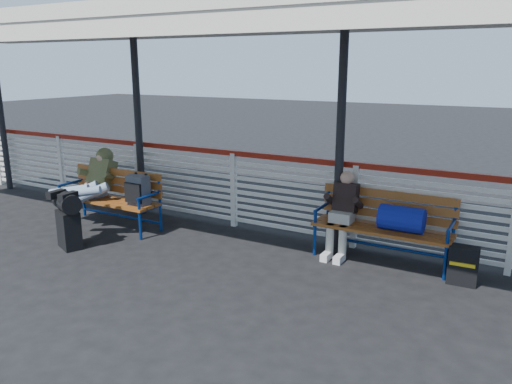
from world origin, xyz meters
The scene contains 9 objects.
ground centered at (0.00, 0.00, 0.00)m, with size 60.00×60.00×0.00m, color black.
fence centered at (0.00, 1.90, 0.66)m, with size 12.08×0.08×1.24m.
canopy centered at (0.00, 0.87, 3.04)m, with size 12.60×3.60×3.16m.
luggage_stack centered at (-1.52, -0.09, 0.45)m, with size 0.56×0.45×0.82m.
bench_left centered at (-1.53, 0.94, 0.59)m, with size 1.80×0.56×0.92m.
bench_right centered at (2.61, 1.61, 0.59)m, with size 1.80×0.56×0.92m.
traveler_man centered at (-1.87, 0.59, 0.70)m, with size 0.94×1.64×0.77m.
companion_person centered at (1.94, 1.57, 0.60)m, with size 0.32×0.66×1.15m.
suitcase_side centered at (3.54, 1.33, 0.23)m, with size 0.34×0.22×0.47m.
Camera 1 is at (4.08, -4.67, 2.53)m, focal length 35.00 mm.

